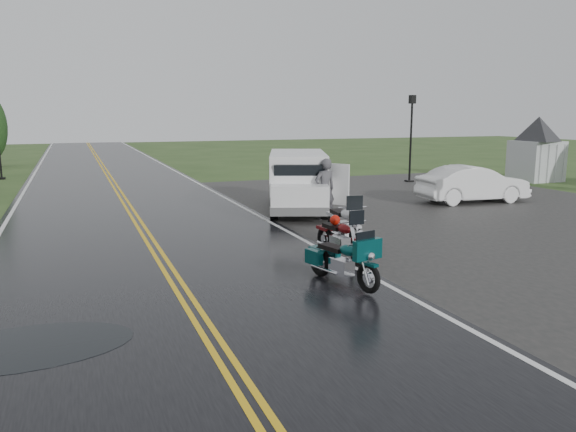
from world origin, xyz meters
The scene contains 11 objects.
ground centered at (0.00, 0.00, 0.00)m, with size 120.00×120.00×0.00m, color #2D471E.
road centered at (0.00, 10.00, 0.02)m, with size 8.00×100.00×0.04m, color black.
parking_pad centered at (11.00, 5.00, 0.01)m, with size 14.00×24.00×0.03m, color black.
visitor_center centered at (20.00, 12.00, 2.40)m, with size 16.00×10.00×4.80m, color #A8AAAD, non-canonical shape.
motorcycle_red centered at (3.89, 0.59, 0.60)m, with size 0.74×2.03×1.20m, color #51090B, non-canonical shape.
motorcycle_teal centered at (3.18, -1.14, 0.58)m, with size 0.71×1.96×1.16m, color #053A3B, non-canonical shape.
motorcycle_silver centered at (4.44, 1.77, 0.66)m, with size 0.82×2.24×1.33m, color #AAABB2, non-canonical shape.
van_white centered at (4.08, 6.56, 1.03)m, with size 1.96×5.23×2.05m, color white, non-canonical shape.
person_at_van centered at (5.57, 6.00, 0.97)m, with size 0.70×0.46×1.93m, color #454449.
sedan_white centered at (12.30, 7.26, 0.69)m, with size 1.46×4.17×1.37m, color silver.
lamp_post_far_right centered at (13.73, 13.73, 2.14)m, with size 0.37×0.37×4.27m, color black, non-canonical shape.
Camera 1 is at (-1.76, -9.87, 3.31)m, focal length 35.00 mm.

